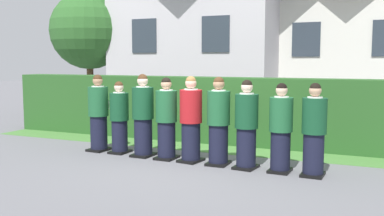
% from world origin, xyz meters
% --- Properties ---
extents(ground_plane, '(60.00, 60.00, 0.00)m').
position_xyz_m(ground_plane, '(0.00, 0.00, 0.00)').
color(ground_plane, slate).
extents(student_front_row_0, '(0.43, 0.54, 1.66)m').
position_xyz_m(student_front_row_0, '(-2.28, 0.15, 0.79)').
color(student_front_row_0, black).
rests_on(student_front_row_0, ground).
extents(student_front_row_1, '(0.40, 0.45, 1.53)m').
position_xyz_m(student_front_row_1, '(-1.73, 0.12, 0.72)').
color(student_front_row_1, black).
rests_on(student_front_row_1, ground).
extents(student_front_row_2, '(0.44, 0.53, 1.69)m').
position_xyz_m(student_front_row_2, '(-1.12, 0.05, 0.81)').
color(student_front_row_2, black).
rests_on(student_front_row_2, ground).
extents(student_front_row_3, '(0.42, 0.52, 1.63)m').
position_xyz_m(student_front_row_3, '(-0.56, 0.01, 0.78)').
color(student_front_row_3, black).
rests_on(student_front_row_3, ground).
extents(student_in_red_blazer, '(0.45, 0.53, 1.67)m').
position_xyz_m(student_in_red_blazer, '(-0.02, -0.01, 0.79)').
color(student_in_red_blazer, black).
rests_on(student_in_red_blazer, ground).
extents(student_front_row_5, '(0.43, 0.48, 1.66)m').
position_xyz_m(student_front_row_5, '(0.56, -0.03, 0.79)').
color(student_front_row_5, black).
rests_on(student_front_row_5, ground).
extents(student_front_row_6, '(0.43, 0.53, 1.62)m').
position_xyz_m(student_front_row_6, '(1.12, -0.10, 0.77)').
color(student_front_row_6, black).
rests_on(student_front_row_6, ground).
extents(student_front_row_7, '(0.41, 0.46, 1.57)m').
position_xyz_m(student_front_row_7, '(1.75, -0.11, 0.75)').
color(student_front_row_7, black).
rests_on(student_front_row_7, ground).
extents(student_front_row_8, '(0.41, 0.47, 1.59)m').
position_xyz_m(student_front_row_8, '(2.32, -0.15, 0.76)').
color(student_front_row_8, black).
rests_on(student_front_row_8, ground).
extents(hedge, '(12.05, 0.70, 1.56)m').
position_xyz_m(hedge, '(0.00, 2.13, 0.78)').
color(hedge, '#285623').
rests_on(hedge, ground).
extents(school_building_main, '(5.72, 3.25, 5.88)m').
position_xyz_m(school_building_main, '(2.23, 8.46, 3.02)').
color(school_building_main, silver).
rests_on(school_building_main, ground).
extents(school_building_annex, '(5.88, 3.40, 6.13)m').
position_xyz_m(school_building_annex, '(-2.64, 6.61, 3.14)').
color(school_building_annex, silver).
rests_on(school_building_annex, ground).
extents(oak_tree_left, '(2.78, 2.78, 4.43)m').
position_xyz_m(oak_tree_left, '(-6.43, 5.46, 3.03)').
color(oak_tree_left, brown).
rests_on(oak_tree_left, ground).
extents(lawn_strip, '(12.05, 0.90, 0.01)m').
position_xyz_m(lawn_strip, '(0.00, 1.33, 0.00)').
color(lawn_strip, '#477A38').
rests_on(lawn_strip, ground).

